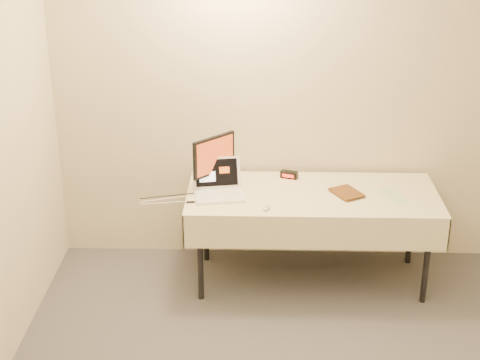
{
  "coord_description": "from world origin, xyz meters",
  "views": [
    {
      "loc": [
        -0.4,
        -2.93,
        2.97
      ],
      "look_at": [
        -0.54,
        1.99,
        0.86
      ],
      "focal_mm": 55.0,
      "sensor_mm": 36.0,
      "label": 1
    }
  ],
  "objects_px": {
    "table": "(312,201)",
    "laptop": "(218,186)",
    "monitor": "(214,158)",
    "book": "(337,182)"
  },
  "relations": [
    {
      "from": "laptop",
      "to": "book",
      "type": "height_order",
      "value": "laptop"
    },
    {
      "from": "monitor",
      "to": "book",
      "type": "xyz_separation_m",
      "value": [
        0.91,
        -0.16,
        -0.12
      ]
    },
    {
      "from": "laptop",
      "to": "table",
      "type": "bearing_deg",
      "value": -7.82
    },
    {
      "from": "laptop",
      "to": "monitor",
      "type": "distance_m",
      "value": 0.22
    },
    {
      "from": "table",
      "to": "monitor",
      "type": "xyz_separation_m",
      "value": [
        -0.73,
        0.1,
        0.3
      ]
    },
    {
      "from": "table",
      "to": "laptop",
      "type": "xyz_separation_m",
      "value": [
        -0.7,
        -0.03,
        0.12
      ]
    },
    {
      "from": "laptop",
      "to": "monitor",
      "type": "bearing_deg",
      "value": 95.91
    },
    {
      "from": "laptop",
      "to": "monitor",
      "type": "relative_size",
      "value": 1.02
    },
    {
      "from": "laptop",
      "to": "book",
      "type": "bearing_deg",
      "value": -12.25
    },
    {
      "from": "monitor",
      "to": "book",
      "type": "relative_size",
      "value": 1.7
    }
  ]
}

